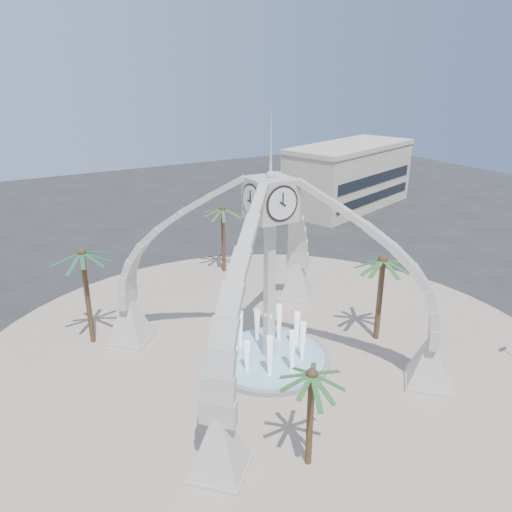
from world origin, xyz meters
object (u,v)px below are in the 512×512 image
palm_west (82,254)px  palm_south (312,375)px  palm_north (223,210)px  fountain (269,357)px  palm_east (383,261)px  clock_tower (270,271)px

palm_west → palm_south: (6.41, -17.08, -1.56)m
palm_north → fountain: bearing=-106.0°
palm_north → palm_south: bearing=-107.2°
fountain → palm_west: palm_west is taller
palm_east → palm_south: size_ratio=1.18×
fountain → palm_west: (-9.48, 8.34, 6.38)m
clock_tower → palm_west: size_ratio=2.39×
palm_east → palm_south: (-11.26, -7.40, -0.91)m
palm_east → palm_north: palm_east is taller
clock_tower → palm_north: clock_tower is taller
fountain → palm_east: palm_east is taller
palm_south → clock_tower: bearing=70.7°
clock_tower → palm_north: 16.04m
clock_tower → palm_south: bearing=-109.3°
palm_east → palm_west: (-17.68, 9.68, 0.65)m
palm_east → palm_north: size_ratio=1.00×
fountain → palm_north: bearing=74.0°
fountain → palm_north: size_ratio=1.16×
palm_east → palm_west: bearing=151.3°
palm_west → palm_north: palm_west is taller
fountain → clock_tower: bearing=-90.0°
clock_tower → palm_south: clock_tower is taller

